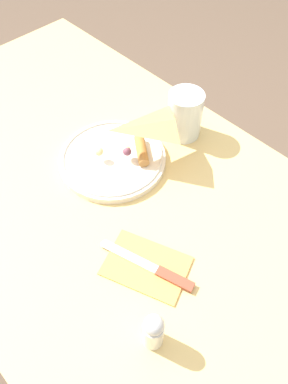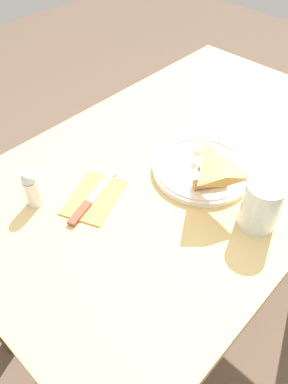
{
  "view_description": "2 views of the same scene",
  "coord_description": "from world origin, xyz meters",
  "views": [
    {
      "loc": [
        -0.49,
        0.29,
        1.43
      ],
      "look_at": [
        -0.16,
        -0.02,
        0.82
      ],
      "focal_mm": 35.0,
      "sensor_mm": 36.0,
      "label": 1
    },
    {
      "loc": [
        -0.62,
        -0.44,
        1.42
      ],
      "look_at": [
        -0.2,
        -0.04,
        0.82
      ],
      "focal_mm": 35.0,
      "sensor_mm": 36.0,
      "label": 2
    }
  ],
  "objects": [
    {
      "name": "napkin_folded",
      "position": [
        -0.26,
        0.07,
        0.77
      ],
      "size": [
        0.18,
        0.16,
        0.0
      ],
      "rotation": [
        0.0,
        0.0,
        0.39
      ],
      "color": "#E59E4C",
      "rests_on": "dining_table"
    },
    {
      "name": "dining_table",
      "position": [
        0.0,
        0.0,
        0.65
      ],
      "size": [
        1.19,
        0.73,
        0.77
      ],
      "color": "#DBB770",
      "rests_on": "ground_plane"
    },
    {
      "name": "milk_glass",
      "position": [
        -0.06,
        -0.25,
        0.82
      ],
      "size": [
        0.08,
        0.08,
        0.12
      ],
      "color": "white",
      "rests_on": "dining_table"
    },
    {
      "name": "ground_plane",
      "position": [
        0.0,
        0.0,
        0.0
      ],
      "size": [
        6.0,
        6.0,
        0.0
      ],
      "primitive_type": "plane",
      "color": "brown"
    },
    {
      "name": "plate_pizza",
      "position": [
        -0.01,
        -0.06,
        0.78
      ],
      "size": [
        0.25,
        0.25,
        0.05
      ],
      "color": "silver",
      "rests_on": "dining_table"
    },
    {
      "name": "salt_shaker",
      "position": [
        -0.37,
        0.15,
        0.82
      ],
      "size": [
        0.04,
        0.04,
        0.1
      ],
      "color": "silver",
      "rests_on": "dining_table"
    },
    {
      "name": "butter_knife",
      "position": [
        -0.27,
        0.06,
        0.78
      ],
      "size": [
        0.2,
        0.08,
        0.01
      ],
      "rotation": [
        0.0,
        0.0,
        0.3
      ],
      "color": "#99422D",
      "rests_on": "napkin_folded"
    }
  ]
}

